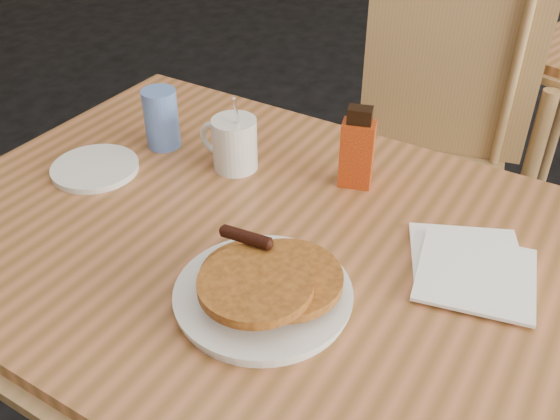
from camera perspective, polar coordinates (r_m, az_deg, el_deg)
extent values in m
cube|color=#AC643D|center=(1.02, 0.06, -3.74)|extent=(1.24, 0.85, 0.04)
cube|color=#A4764D|center=(1.03, 0.06, -4.39)|extent=(1.28, 0.89, 0.02)
cylinder|color=#A4764D|center=(1.89, 21.11, 0.34)|extent=(0.04, 0.04, 0.71)
cube|color=#A4764D|center=(1.66, 11.91, 1.94)|extent=(0.52, 0.52, 0.04)
cube|color=#A4764D|center=(1.71, 15.34, 12.63)|extent=(0.44, 0.12, 0.49)
cylinder|color=#A4764D|center=(1.72, 3.22, -6.18)|extent=(0.04, 0.04, 0.46)
cylinder|color=#A4764D|center=(1.92, 17.87, -3.17)|extent=(0.04, 0.04, 0.46)
cylinder|color=silver|center=(0.90, -1.55, -7.85)|extent=(0.25, 0.25, 0.02)
cylinder|color=silver|center=(0.89, -1.56, -7.53)|extent=(0.26, 0.26, 0.01)
cylinder|color=#A86123|center=(0.90, -2.34, -6.11)|extent=(0.16, 0.16, 0.01)
cylinder|color=#A86123|center=(0.88, 0.51, -6.26)|extent=(0.16, 0.16, 0.01)
cylinder|color=#A86123|center=(0.85, -2.26, -6.75)|extent=(0.16, 0.16, 0.01)
cylinder|color=black|center=(0.90, -3.12, -2.49)|extent=(0.08, 0.03, 0.02)
cylinder|color=silver|center=(1.17, -4.15, 6.03)|extent=(0.08, 0.08, 0.10)
torus|color=silver|center=(1.19, -5.94, 6.53)|extent=(0.07, 0.01, 0.07)
cylinder|color=black|center=(1.15, -4.24, 7.85)|extent=(0.07, 0.07, 0.01)
cylinder|color=silver|center=(1.15, -3.72, 7.41)|extent=(0.02, 0.05, 0.14)
cube|color=maroon|center=(1.12, 7.04, 5.08)|extent=(0.07, 0.05, 0.13)
cube|color=black|center=(1.08, 7.33, 8.59)|extent=(0.05, 0.04, 0.03)
cube|color=white|center=(1.01, 16.75, -4.46)|extent=(0.22, 0.22, 0.01)
cube|color=white|center=(0.98, 17.49, -5.62)|extent=(0.20, 0.20, 0.01)
cylinder|color=#5376C4|center=(1.26, -10.80, 8.22)|extent=(0.07, 0.07, 0.12)
cylinder|color=silver|center=(1.23, -16.55, 3.70)|extent=(0.20, 0.20, 0.01)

